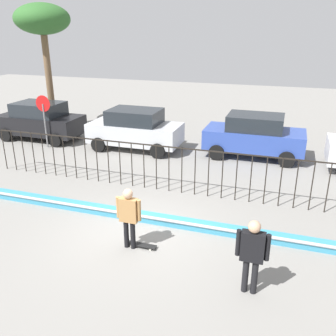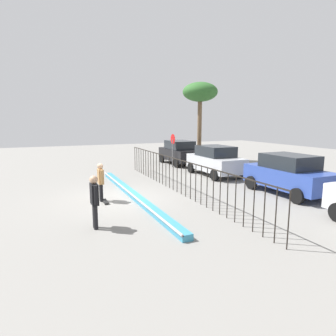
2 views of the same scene
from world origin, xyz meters
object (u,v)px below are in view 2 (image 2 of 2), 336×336
at_px(camera_operator, 94,197).
at_px(parked_car_blue, 288,174).
at_px(skateboard, 105,201).
at_px(parked_car_silver, 215,160).
at_px(parked_car_black, 180,152).
at_px(palm_tree_short, 200,94).
at_px(stop_sign, 173,146).
at_px(skateboarder, 101,179).

height_order(camera_operator, parked_car_blue, parked_car_blue).
distance_m(skateboard, parked_car_silver, 8.53).
relative_size(camera_operator, parked_car_black, 0.41).
height_order(parked_car_black, palm_tree_short, palm_tree_short).
height_order(parked_car_black, stop_sign, stop_sign).
relative_size(parked_car_blue, palm_tree_short, 0.65).
xyz_separation_m(parked_car_black, palm_tree_short, (-0.85, 2.29, 4.74)).
bearing_deg(skateboarder, parked_car_blue, 55.82).
bearing_deg(stop_sign, parked_car_silver, 14.85).
distance_m(skateboard, parked_car_black, 11.73).
bearing_deg(camera_operator, skateboarder, 13.80).
distance_m(skateboarder, camera_operator, 3.27).
distance_m(camera_operator, parked_car_silver, 10.72).
relative_size(skateboard, parked_car_blue, 0.19).
height_order(skateboard, parked_car_black, parked_car_black).
bearing_deg(parked_car_black, parked_car_blue, 3.83).
height_order(stop_sign, palm_tree_short, palm_tree_short).
bearing_deg(camera_operator, parked_car_black, -8.96).
distance_m(parked_car_silver, parked_car_blue, 5.47).
height_order(parked_car_silver, stop_sign, stop_sign).
bearing_deg(skateboarder, skateboard, 0.27).
bearing_deg(skateboarder, stop_sign, 118.10).
xyz_separation_m(skateboard, stop_sign, (-7.61, 6.65, 1.56)).
xyz_separation_m(camera_operator, parked_car_silver, (-6.35, 8.63, -0.08)).
bearing_deg(parked_car_blue, palm_tree_short, 174.28).
relative_size(skateboard, stop_sign, 0.32).
height_order(parked_car_silver, parked_car_blue, same).
xyz_separation_m(skateboarder, skateboard, (0.29, 0.10, -0.95)).
xyz_separation_m(parked_car_silver, stop_sign, (-4.15, -1.10, 0.64)).
distance_m(skateboarder, parked_car_silver, 8.47).
height_order(skateboard, camera_operator, camera_operator).
bearing_deg(parked_car_silver, camera_operator, -57.11).
bearing_deg(parked_car_black, stop_sign, -44.08).
bearing_deg(parked_car_black, parked_car_silver, 0.43).
xyz_separation_m(skateboard, parked_car_silver, (-3.46, 7.75, 0.91)).
xyz_separation_m(skateboard, camera_operator, (2.89, -0.89, 0.99)).
bearing_deg(camera_operator, skateboard, 10.62).
bearing_deg(skateboard, camera_operator, -27.64).
bearing_deg(skateboard, parked_car_blue, 66.19).
relative_size(skateboarder, parked_car_blue, 0.39).
xyz_separation_m(skateboarder, parked_car_blue, (2.26, 8.46, -0.03)).
distance_m(parked_car_black, parked_car_blue, 10.73).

